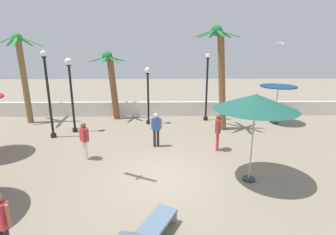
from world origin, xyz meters
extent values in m
plane|color=gray|center=(0.00, 0.00, 0.00)|extent=(56.00, 56.00, 0.00)
cube|color=silver|center=(0.00, 8.52, 0.47)|extent=(25.20, 0.30, 0.94)
cylinder|color=#333338|center=(6.51, 6.67, 0.04)|extent=(0.45, 0.45, 0.08)
cylinder|color=#A5A5AD|center=(6.51, 6.67, 1.13)|extent=(0.05, 0.05, 2.26)
cylinder|color=navy|center=(6.51, 6.67, 2.24)|extent=(2.07, 2.07, 0.06)
sphere|color=#99999E|center=(6.51, 6.67, 2.37)|extent=(0.08, 0.08, 0.08)
cylinder|color=#333338|center=(2.79, -0.26, 0.04)|extent=(0.44, 0.44, 0.08)
cylinder|color=#A5A5AD|center=(2.79, -0.26, 1.30)|extent=(0.05, 0.05, 2.61)
cone|color=#1E594C|center=(2.79, -0.26, 2.81)|extent=(2.72, 2.72, 0.51)
sphere|color=#99999E|center=(2.79, -0.26, 3.06)|extent=(0.08, 0.08, 0.08)
cylinder|color=brown|center=(-3.31, 7.83, 1.95)|extent=(0.65, 0.39, 3.91)
sphere|color=#217437|center=(-3.58, 7.83, 3.89)|extent=(0.62, 0.62, 0.62)
ellipsoid|color=#217437|center=(-3.01, 7.93, 3.74)|extent=(1.14, 0.38, 0.40)
ellipsoid|color=#217437|center=(-3.21, 8.28, 3.74)|extent=(0.88, 0.99, 0.40)
ellipsoid|color=#217437|center=(-3.67, 8.40, 3.74)|extent=(0.37, 1.14, 0.40)
ellipsoid|color=#217437|center=(-4.11, 8.06, 3.74)|extent=(1.11, 0.63, 0.40)
ellipsoid|color=#217437|center=(-4.13, 7.67, 3.74)|extent=(1.13, 0.51, 0.40)
ellipsoid|color=#217437|center=(-3.65, 7.26, 3.74)|extent=(0.34, 1.14, 0.40)
ellipsoid|color=#217437|center=(-3.18, 7.42, 3.74)|extent=(0.92, 0.95, 0.40)
cylinder|color=olive|center=(-8.33, 7.03, 2.47)|extent=(0.41, 0.35, 4.95)
sphere|color=#2A803D|center=(-8.39, 7.03, 4.95)|extent=(0.55, 0.55, 0.55)
ellipsoid|color=#2A803D|center=(-7.63, 7.04, 4.75)|extent=(1.44, 0.21, 0.63)
ellipsoid|color=#2A803D|center=(-8.30, 7.79, 4.75)|extent=(0.37, 1.45, 0.63)
ellipsoid|color=#2A803D|center=(-9.00, 7.50, 4.75)|extent=(1.27, 1.03, 0.63)
ellipsoid|color=#2A803D|center=(-9.06, 6.65, 4.75)|extent=(1.35, 0.88, 0.63)
ellipsoid|color=#2A803D|center=(-8.16, 6.30, 4.75)|extent=(0.62, 1.43, 0.63)
cylinder|color=brown|center=(2.92, 5.49, 2.64)|extent=(0.76, 0.35, 5.30)
sphere|color=#217139|center=(2.51, 5.49, 5.28)|extent=(0.57, 0.57, 0.57)
ellipsoid|color=#217139|center=(3.14, 5.46, 5.13)|extent=(1.23, 0.27, 0.44)
ellipsoid|color=#217139|center=(3.00, 5.89, 5.13)|extent=(1.07, 0.93, 0.44)
ellipsoid|color=#217139|center=(2.44, 6.12, 5.13)|extent=(0.35, 1.23, 0.44)
ellipsoid|color=#217139|center=(2.10, 5.97, 5.13)|extent=(0.95, 1.05, 0.44)
ellipsoid|color=#217139|center=(1.88, 5.54, 5.13)|extent=(1.23, 0.29, 0.44)
ellipsoid|color=#217139|center=(2.07, 5.04, 5.13)|extent=(1.00, 1.01, 0.44)
ellipsoid|color=#217139|center=(2.59, 4.87, 5.13)|extent=(0.34, 1.23, 0.44)
ellipsoid|color=#217139|center=(2.97, 5.06, 5.13)|extent=(1.03, 0.98, 0.44)
cylinder|color=black|center=(-5.85, 4.34, 0.10)|extent=(0.28, 0.28, 0.20)
cylinder|color=black|center=(-5.85, 4.34, 2.01)|extent=(0.12, 0.12, 4.02)
cylinder|color=black|center=(-5.85, 4.34, 4.02)|extent=(0.22, 0.22, 0.06)
sphere|color=white|center=(-5.85, 4.34, 4.18)|extent=(0.31, 0.31, 0.31)
cylinder|color=black|center=(-5.03, 5.22, 0.10)|extent=(0.28, 0.28, 0.20)
cylinder|color=black|center=(-5.03, 5.22, 1.78)|extent=(0.12, 0.12, 3.56)
cylinder|color=black|center=(-5.03, 5.22, 3.56)|extent=(0.22, 0.22, 0.06)
sphere|color=white|center=(-5.03, 5.22, 3.75)|extent=(0.38, 0.38, 0.38)
cylinder|color=black|center=(-1.10, 6.65, 0.10)|extent=(0.28, 0.28, 0.20)
cylinder|color=black|center=(-1.10, 6.65, 1.50)|extent=(0.12, 0.12, 3.01)
cylinder|color=black|center=(-1.10, 6.65, 3.01)|extent=(0.22, 0.22, 0.06)
sphere|color=white|center=(-1.10, 6.65, 3.18)|extent=(0.34, 0.34, 0.34)
cylinder|color=black|center=(2.44, 7.41, 0.10)|extent=(0.28, 0.28, 0.20)
cylinder|color=black|center=(2.44, 7.41, 1.90)|extent=(0.12, 0.12, 3.80)
cylinder|color=black|center=(2.44, 7.41, 3.80)|extent=(0.22, 0.22, 0.06)
sphere|color=white|center=(2.44, 7.41, 3.94)|extent=(0.29, 0.29, 0.29)
cube|color=#B7B7BC|center=(-0.10, -2.41, 0.17)|extent=(0.51, 0.28, 0.35)
cube|color=slate|center=(-0.39, -2.99, 0.35)|extent=(1.11, 1.50, 0.08)
cylinder|color=silver|center=(-3.49, 1.69, 0.40)|extent=(0.12, 0.12, 0.79)
cylinder|color=silver|center=(-3.38, 1.57, 0.40)|extent=(0.12, 0.12, 0.79)
cube|color=#D8333F|center=(-3.43, 1.63, 1.07)|extent=(0.42, 0.43, 0.56)
sphere|color=brown|center=(-3.43, 1.63, 1.46)|extent=(0.21, 0.21, 0.21)
cylinder|color=brown|center=(-3.60, 1.81, 1.10)|extent=(0.08, 0.08, 0.51)
cylinder|color=brown|center=(-3.27, 1.45, 1.10)|extent=(0.08, 0.08, 0.51)
cylinder|color=#D8333F|center=(2.22, 2.56, 0.43)|extent=(0.12, 0.12, 0.86)
cylinder|color=#D8333F|center=(2.18, 2.40, 0.43)|extent=(0.12, 0.12, 0.86)
cube|color=#D8333F|center=(2.20, 2.48, 1.16)|extent=(0.33, 0.41, 0.61)
sphere|color=brown|center=(2.20, 2.48, 1.58)|extent=(0.23, 0.23, 0.23)
cylinder|color=brown|center=(2.26, 2.71, 1.19)|extent=(0.08, 0.08, 0.55)
cylinder|color=brown|center=(2.14, 2.25, 1.19)|extent=(0.08, 0.08, 0.55)
cylinder|color=#26262D|center=(-0.62, 2.98, 0.41)|extent=(0.12, 0.12, 0.81)
cylinder|color=#26262D|center=(-0.46, 3.00, 0.41)|extent=(0.12, 0.12, 0.81)
cube|color=#3359B2|center=(-0.54, 2.99, 1.10)|extent=(0.39, 0.29, 0.57)
sphere|color=beige|center=(-0.54, 2.99, 1.50)|extent=(0.22, 0.22, 0.22)
cylinder|color=beige|center=(-0.78, 2.95, 1.13)|extent=(0.08, 0.08, 0.52)
cylinder|color=beige|center=(-0.31, 3.02, 1.13)|extent=(0.08, 0.08, 0.52)
cube|color=#D8333F|center=(-3.68, -3.69, 1.12)|extent=(0.42, 0.34, 0.59)
cylinder|color=#936B4C|center=(-3.46, -3.77, 1.15)|extent=(0.08, 0.08, 0.53)
ellipsoid|color=white|center=(7.85, 10.33, 4.67)|extent=(0.34, 0.18, 0.12)
sphere|color=white|center=(7.68, 10.29, 4.70)|extent=(0.10, 0.10, 0.10)
cube|color=silver|center=(7.90, 10.08, 4.69)|extent=(0.24, 0.52, 0.16)
cube|color=silver|center=(7.80, 10.58, 4.69)|extent=(0.24, 0.53, 0.12)
camera|label=1|loc=(-0.20, -8.61, 4.61)|focal=28.38mm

